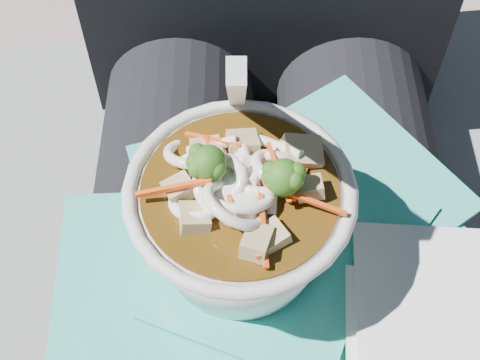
{
  "coord_description": "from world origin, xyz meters",
  "views": [
    {
      "loc": [
        -0.03,
        -0.23,
        1.02
      ],
      "look_at": [
        -0.03,
        -0.0,
        0.69
      ],
      "focal_mm": 50.0,
      "sensor_mm": 36.0,
      "label": 1
    }
  ],
  "objects_px": {
    "lap": "(272,301)",
    "person_body": "(270,188)",
    "stone_ledge": "(259,287)",
    "udon_bowl": "(240,213)",
    "plastic_bag": "(271,253)"
  },
  "relations": [
    {
      "from": "lap",
      "to": "person_body",
      "type": "height_order",
      "value": "person_body"
    },
    {
      "from": "lap",
      "to": "person_body",
      "type": "xyz_separation_m",
      "value": [
        0.0,
        0.09,
        0.03
      ]
    },
    {
      "from": "stone_ledge",
      "to": "udon_bowl",
      "type": "bearing_deg",
      "value": -99.73
    },
    {
      "from": "stone_ledge",
      "to": "person_body",
      "type": "xyz_separation_m",
      "value": [
        0.0,
        -0.06,
        0.32
      ]
    },
    {
      "from": "stone_ledge",
      "to": "plastic_bag",
      "type": "xyz_separation_m",
      "value": [
        -0.0,
        -0.15,
        0.37
      ]
    },
    {
      "from": "lap",
      "to": "stone_ledge",
      "type": "bearing_deg",
      "value": 90.0
    },
    {
      "from": "lap",
      "to": "udon_bowl",
      "type": "relative_size",
      "value": 2.51
    },
    {
      "from": "person_body",
      "to": "lap",
      "type": "bearing_deg",
      "value": -90.0
    },
    {
      "from": "lap",
      "to": "plastic_bag",
      "type": "bearing_deg",
      "value": 166.92
    },
    {
      "from": "plastic_bag",
      "to": "udon_bowl",
      "type": "xyz_separation_m",
      "value": [
        -0.02,
        -0.0,
        0.06
      ]
    },
    {
      "from": "stone_ledge",
      "to": "lap",
      "type": "distance_m",
      "value": 0.33
    },
    {
      "from": "stone_ledge",
      "to": "person_body",
      "type": "height_order",
      "value": "person_body"
    },
    {
      "from": "stone_ledge",
      "to": "lap",
      "type": "height_order",
      "value": "lap"
    },
    {
      "from": "stone_ledge",
      "to": "plastic_bag",
      "type": "distance_m",
      "value": 0.4
    },
    {
      "from": "plastic_bag",
      "to": "udon_bowl",
      "type": "bearing_deg",
      "value": -173.33
    }
  ]
}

